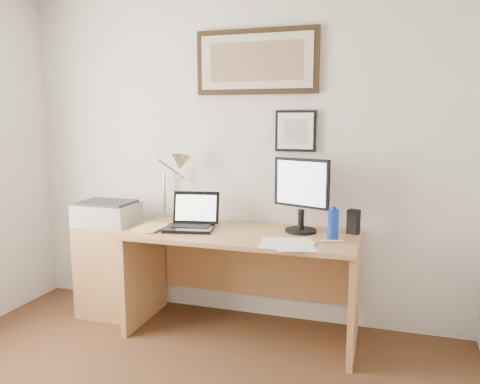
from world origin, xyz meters
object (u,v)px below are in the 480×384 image
at_px(printer, 107,213).
at_px(side_cabinet, 115,269).
at_px(desk, 246,261).
at_px(laptop, 192,221).
at_px(book, 140,227).
at_px(lcd_monitor, 301,191).
at_px(water_bottle, 333,225).

bearing_deg(printer, side_cabinet, 36.05).
height_order(desk, laptop, laptop).
relative_size(book, printer, 0.58).
height_order(lcd_monitor, printer, lcd_monitor).
xyz_separation_m(desk, lcd_monitor, (0.39, 0.04, 0.53)).
height_order(side_cabinet, water_bottle, water_bottle).
bearing_deg(laptop, water_bottle, -1.78).
xyz_separation_m(side_cabinet, desk, (1.07, 0.04, 0.15)).
xyz_separation_m(desk, printer, (-1.10, -0.06, 0.30)).
relative_size(laptop, lcd_monitor, 0.73).
xyz_separation_m(water_bottle, printer, (-1.73, 0.06, -0.03)).
distance_m(water_bottle, book, 1.38).
distance_m(book, laptop, 0.38).
bearing_deg(laptop, lcd_monitor, 9.54).
distance_m(desk, laptop, 0.49).
bearing_deg(desk, laptop, -167.45).
height_order(book, printer, printer).
bearing_deg(lcd_monitor, water_bottle, -33.71).
relative_size(water_bottle, book, 0.81).
bearing_deg(water_bottle, side_cabinet, 177.26).
bearing_deg(book, desk, 13.54).
height_order(water_bottle, laptop, laptop).
bearing_deg(lcd_monitor, desk, -173.49).
bearing_deg(printer, laptop, -2.05).
xyz_separation_m(book, desk, (0.75, 0.18, -0.24)).
height_order(water_bottle, book, water_bottle).
relative_size(desk, lcd_monitor, 3.08).
relative_size(side_cabinet, desk, 0.46).
bearing_deg(water_bottle, book, -177.33).
relative_size(side_cabinet, lcd_monitor, 1.40).
bearing_deg(printer, book, -19.08).
height_order(side_cabinet, printer, printer).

